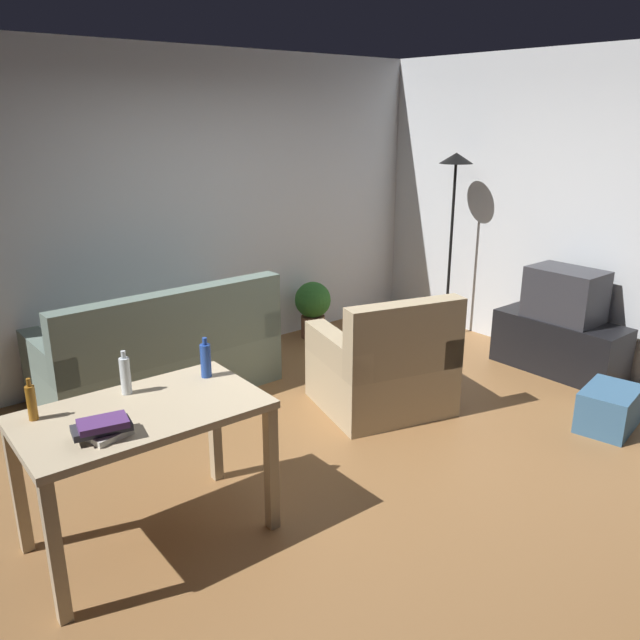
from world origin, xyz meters
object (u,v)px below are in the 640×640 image
tv_stand (559,345)px  book_stack (104,428)px  bottle_clear (125,375)px  armchair (384,369)px  potted_plant (313,306)px  storage_box (609,409)px  couch (161,359)px  desk (144,428)px  bottle_blue (206,360)px  torchiere_lamp (454,195)px  bottle_amber (31,402)px  tv (565,294)px

tv_stand → book_stack: book_stack is taller
bottle_clear → book_stack: bearing=-125.2°
tv_stand → armchair: armchair is taller
potted_plant → storage_box: size_ratio=1.19×
couch → book_stack: bearing=58.0°
couch → storage_box: (2.20, -2.57, -0.16)m
potted_plant → book_stack: bearing=-144.0°
tv_stand → bottle_clear: (-3.75, 0.32, 0.62)m
desk → bottle_clear: bottle_clear is taller
storage_box → bottle_blue: (-2.63, 1.07, 0.71)m
torchiere_lamp → potted_plant: 1.74m
couch → torchiere_lamp: (2.89, -0.50, 1.11)m
armchair → bottle_amber: 2.58m
tv_stand → desk: (-3.77, 0.10, 0.41)m
bottle_amber → bottle_blue: bottle_blue is taller
desk → torchiere_lamp: bearing=18.6°
torchiere_lamp → bottle_clear: 3.90m
armchair → book_stack: armchair is taller
torchiere_lamp → tv_stand: bearing=-90.0°
tv_stand → potted_plant: (-1.09, 2.06, 0.09)m
torchiere_lamp → bottle_clear: torchiere_lamp is taller
couch → book_stack: size_ratio=6.58×
tv_stand → armchair: 1.76m
armchair → bottle_clear: bottle_clear is taller
tv → desk: 3.78m
torchiere_lamp → bottle_blue: (-3.31, -1.00, -0.55)m
couch → potted_plant: 1.83m
tv → book_stack: (-4.03, -0.07, 0.11)m
desk → bottle_amber: 0.54m
torchiere_lamp → desk: torchiere_lamp is taller
couch → potted_plant: couch is taller
book_stack → bottle_blue: bearing=24.4°
tv_stand → armchair: size_ratio=1.00×
potted_plant → armchair: size_ratio=0.52×
storage_box → tv_stand: bearing=49.9°
desk → potted_plant: desk is taller
storage_box → bottle_amber: bottle_amber is taller
tv_stand → bottle_clear: size_ratio=4.60×
tv_stand → potted_plant: potted_plant is taller
bottle_amber → desk: bearing=-26.1°
couch → tv_stand: (2.89, -1.75, -0.07)m
storage_box → bottle_blue: 2.92m
torchiere_lamp → potted_plant: torchiere_lamp is taller
armchair → torchiere_lamp: bearing=-138.6°
tv_stand → bottle_amber: bottle_amber is taller
tv_stand → bottle_blue: bearing=85.6°
desk → bottle_clear: (0.02, 0.22, 0.21)m
tv → bottle_clear: size_ratio=2.51×
couch → book_stack: couch is taller
bottle_clear → bottle_amber: bearing=-180.0°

